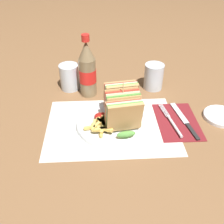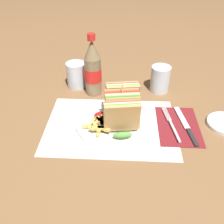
{
  "view_description": "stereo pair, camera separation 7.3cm",
  "coord_description": "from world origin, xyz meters",
  "px_view_note": "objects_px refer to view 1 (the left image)",
  "views": [
    {
      "loc": [
        -0.03,
        -0.64,
        0.54
      ],
      "look_at": [
        0.01,
        0.04,
        0.04
      ],
      "focal_mm": 42.0,
      "sensor_mm": 36.0,
      "label": 1
    },
    {
      "loc": [
        0.05,
        -0.64,
        0.54
      ],
      "look_at": [
        0.01,
        0.04,
        0.04
      ],
      "focal_mm": 42.0,
      "sensor_mm": 36.0,
      "label": 2
    }
  ],
  "objects_px": {
    "fork": "(173,123)",
    "side_saucer": "(221,116)",
    "plate_main": "(112,123)",
    "glass_near": "(154,77)",
    "club_sandwich": "(122,107)",
    "glass_far": "(70,79)",
    "coke_bottle_near": "(87,70)",
    "knife": "(185,120)"
  },
  "relations": [
    {
      "from": "coke_bottle_near",
      "to": "side_saucer",
      "type": "relative_size",
      "value": 1.98
    },
    {
      "from": "club_sandwich",
      "to": "glass_near",
      "type": "bearing_deg",
      "value": 57.6
    },
    {
      "from": "plate_main",
      "to": "club_sandwich",
      "type": "distance_m",
      "value": 0.07
    },
    {
      "from": "glass_near",
      "to": "side_saucer",
      "type": "distance_m",
      "value": 0.29
    },
    {
      "from": "plate_main",
      "to": "fork",
      "type": "relative_size",
      "value": 1.3
    },
    {
      "from": "plate_main",
      "to": "fork",
      "type": "distance_m",
      "value": 0.2
    },
    {
      "from": "plate_main",
      "to": "coke_bottle_near",
      "type": "xyz_separation_m",
      "value": [
        -0.08,
        0.2,
        0.09
      ]
    },
    {
      "from": "glass_near",
      "to": "club_sandwich",
      "type": "bearing_deg",
      "value": -122.4
    },
    {
      "from": "fork",
      "to": "glass_near",
      "type": "bearing_deg",
      "value": 85.69
    },
    {
      "from": "club_sandwich",
      "to": "knife",
      "type": "height_order",
      "value": "club_sandwich"
    },
    {
      "from": "glass_near",
      "to": "glass_far",
      "type": "relative_size",
      "value": 1.0
    },
    {
      "from": "fork",
      "to": "side_saucer",
      "type": "distance_m",
      "value": 0.18
    },
    {
      "from": "side_saucer",
      "to": "glass_near",
      "type": "bearing_deg",
      "value": 133.35
    },
    {
      "from": "knife",
      "to": "glass_far",
      "type": "distance_m",
      "value": 0.46
    },
    {
      "from": "coke_bottle_near",
      "to": "glass_far",
      "type": "height_order",
      "value": "coke_bottle_near"
    },
    {
      "from": "club_sandwich",
      "to": "side_saucer",
      "type": "distance_m",
      "value": 0.34
    },
    {
      "from": "club_sandwich",
      "to": "glass_far",
      "type": "height_order",
      "value": "club_sandwich"
    },
    {
      "from": "knife",
      "to": "coke_bottle_near",
      "type": "height_order",
      "value": "coke_bottle_near"
    },
    {
      "from": "fork",
      "to": "glass_far",
      "type": "distance_m",
      "value": 0.43
    },
    {
      "from": "knife",
      "to": "side_saucer",
      "type": "xyz_separation_m",
      "value": [
        0.13,
        0.02,
        0.0
      ]
    },
    {
      "from": "glass_near",
      "to": "glass_far",
      "type": "height_order",
      "value": "same"
    },
    {
      "from": "fork",
      "to": "glass_near",
      "type": "xyz_separation_m",
      "value": [
        -0.02,
        0.24,
        0.04
      ]
    },
    {
      "from": "fork",
      "to": "side_saucer",
      "type": "xyz_separation_m",
      "value": [
        0.17,
        0.03,
        -0.0
      ]
    },
    {
      "from": "plate_main",
      "to": "glass_far",
      "type": "relative_size",
      "value": 2.32
    },
    {
      "from": "glass_far",
      "to": "fork",
      "type": "bearing_deg",
      "value": -35.86
    },
    {
      "from": "plate_main",
      "to": "side_saucer",
      "type": "xyz_separation_m",
      "value": [
        0.37,
        0.02,
        -0.0
      ]
    },
    {
      "from": "plate_main",
      "to": "fork",
      "type": "bearing_deg",
      "value": -2.49
    },
    {
      "from": "knife",
      "to": "glass_near",
      "type": "relative_size",
      "value": 1.97
    },
    {
      "from": "fork",
      "to": "plate_main",
      "type": "bearing_deg",
      "value": 167.89
    },
    {
      "from": "coke_bottle_near",
      "to": "side_saucer",
      "type": "distance_m",
      "value": 0.49
    },
    {
      "from": "glass_far",
      "to": "side_saucer",
      "type": "distance_m",
      "value": 0.57
    },
    {
      "from": "glass_far",
      "to": "plate_main",
      "type": "bearing_deg",
      "value": -57.91
    },
    {
      "from": "club_sandwich",
      "to": "plate_main",
      "type": "bearing_deg",
      "value": -170.5
    },
    {
      "from": "club_sandwich",
      "to": "coke_bottle_near",
      "type": "xyz_separation_m",
      "value": [
        -0.11,
        0.19,
        0.03
      ]
    },
    {
      "from": "glass_near",
      "to": "side_saucer",
      "type": "xyz_separation_m",
      "value": [
        0.2,
        -0.21,
        -0.04
      ]
    },
    {
      "from": "club_sandwich",
      "to": "knife",
      "type": "relative_size",
      "value": 1.01
    },
    {
      "from": "glass_near",
      "to": "side_saucer",
      "type": "bearing_deg",
      "value": -46.65
    },
    {
      "from": "plate_main",
      "to": "glass_near",
      "type": "distance_m",
      "value": 0.29
    },
    {
      "from": "fork",
      "to": "knife",
      "type": "xyz_separation_m",
      "value": [
        0.04,
        0.01,
        -0.0
      ]
    },
    {
      "from": "club_sandwich",
      "to": "fork",
      "type": "height_order",
      "value": "club_sandwich"
    },
    {
      "from": "club_sandwich",
      "to": "glass_near",
      "type": "distance_m",
      "value": 0.27
    },
    {
      "from": "club_sandwich",
      "to": "fork",
      "type": "xyz_separation_m",
      "value": [
        0.16,
        -0.01,
        -0.06
      ]
    }
  ]
}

